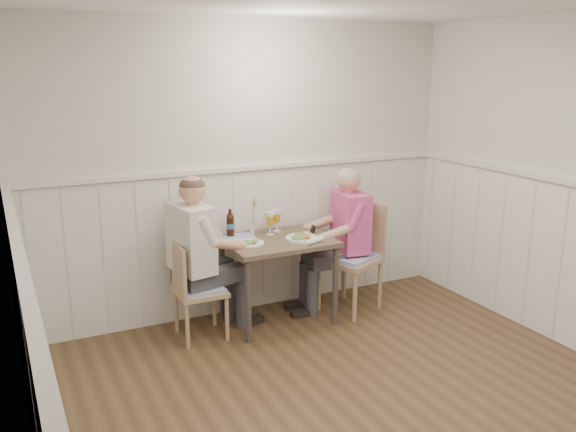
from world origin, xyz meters
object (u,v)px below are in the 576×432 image
object	(u,v)px
dining_table	(278,250)
man_in_pink	(346,249)
chair_right	(354,252)
beer_bottle	(230,224)
grass_vase	(252,217)
diner_cream	(197,269)
chair_left	(194,287)

from	to	relation	value
dining_table	man_in_pink	xyz separation A→B (m)	(0.69, 0.01, -0.09)
chair_right	beer_bottle	xyz separation A→B (m)	(-1.09, 0.30, 0.32)
man_in_pink	grass_vase	size ratio (longest dim) A/B	3.87
diner_cream	chair_left	bearing A→B (deg)	-130.33
chair_right	diner_cream	bearing A→B (deg)	176.96
dining_table	beer_bottle	distance (m)	0.47
grass_vase	beer_bottle	bearing A→B (deg)	174.01
chair_left	man_in_pink	xyz separation A→B (m)	(1.46, 0.02, 0.12)
man_in_pink	diner_cream	size ratio (longest dim) A/B	0.97
man_in_pink	beer_bottle	size ratio (longest dim) A/B	5.51
dining_table	chair_left	size ratio (longest dim) A/B	1.11
chair_left	diner_cream	world-z (taller)	diner_cream
chair_right	man_in_pink	size ratio (longest dim) A/B	0.74
man_in_pink	diner_cream	bearing A→B (deg)	178.85
diner_cream	beer_bottle	xyz separation A→B (m)	(0.39, 0.23, 0.28)
beer_bottle	grass_vase	world-z (taller)	grass_vase
diner_cream	man_in_pink	bearing A→B (deg)	-1.15
beer_bottle	grass_vase	distance (m)	0.21
diner_cream	beer_bottle	bearing A→B (deg)	30.26
man_in_pink	diner_cream	world-z (taller)	diner_cream
beer_bottle	grass_vase	size ratio (longest dim) A/B	0.70
chair_left	grass_vase	xyz separation A→B (m)	(0.63, 0.26, 0.46)
chair_right	diner_cream	distance (m)	1.48
chair_left	grass_vase	size ratio (longest dim) A/B	2.38
dining_table	diner_cream	distance (m)	0.73
chair_right	beer_bottle	bearing A→B (deg)	164.34
chair_left	beer_bottle	size ratio (longest dim) A/B	3.38
chair_right	man_in_pink	bearing A→B (deg)	140.06
chair_left	diner_cream	size ratio (longest dim) A/B	0.60
dining_table	chair_right	size ratio (longest dim) A/B	0.92
man_in_pink	chair_right	bearing A→B (deg)	-39.94
chair_right	grass_vase	bearing A→B (deg)	162.28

